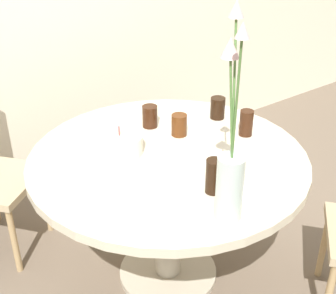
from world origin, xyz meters
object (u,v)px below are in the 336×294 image
object	(u,v)px
flower_vase	(230,164)
drink_glass_2	(150,116)
drink_glass_4	(218,108)
drink_glass_0	(179,125)
birthday_cake	(120,144)
side_plate	(249,194)
drink_glass_1	(246,123)
drink_glass_3	(214,176)

from	to	relation	value
flower_vase	drink_glass_2	size ratio (longest dim) A/B	6.81
drink_glass_2	drink_glass_4	size ratio (longest dim) A/B	0.99
drink_glass_0	drink_glass_4	bearing A→B (deg)	7.08
birthday_cake	drink_glass_4	size ratio (longest dim) A/B	1.87
flower_vase	side_plate	xyz separation A→B (m)	(0.15, 0.04, -0.21)
drink_glass_2	drink_glass_1	bearing A→B (deg)	-47.30
flower_vase	drink_glass_0	distance (m)	0.66
drink_glass_0	drink_glass_4	xyz separation A→B (m)	(0.27, 0.03, 0.00)
drink_glass_2	drink_glass_3	xyz separation A→B (m)	(-0.12, -0.61, 0.02)
side_plate	drink_glass_4	world-z (taller)	drink_glass_4
drink_glass_4	flower_vase	bearing A→B (deg)	-129.13
side_plate	drink_glass_2	bearing A→B (deg)	87.81
side_plate	drink_glass_0	bearing A→B (deg)	81.02
flower_vase	drink_glass_0	world-z (taller)	flower_vase
birthday_cake	drink_glass_0	bearing A→B (deg)	-3.71
drink_glass_0	drink_glass_3	bearing A→B (deg)	-111.82
drink_glass_4	drink_glass_0	bearing A→B (deg)	-172.92
drink_glass_4	drink_glass_3	bearing A→B (deg)	-132.85
drink_glass_3	drink_glass_4	distance (m)	0.66
flower_vase	drink_glass_4	world-z (taller)	flower_vase
side_plate	drink_glass_4	size ratio (longest dim) A/B	1.49
drink_glass_2	drink_glass_3	size ratio (longest dim) A/B	0.77
drink_glass_2	drink_glass_0	bearing A→B (deg)	-68.76
birthday_cake	side_plate	bearing A→B (deg)	-68.55
side_plate	drink_glass_1	bearing A→B (deg)	47.13
drink_glass_1	drink_glass_3	distance (m)	0.51
birthday_cake	drink_glass_1	bearing A→B (deg)	-19.95
drink_glass_3	drink_glass_2	bearing A→B (deg)	78.74
flower_vase	drink_glass_1	bearing A→B (deg)	39.58
drink_glass_1	drink_glass_2	size ratio (longest dim) A/B	1.15
flower_vase	side_plate	bearing A→B (deg)	15.08
birthday_cake	drink_glass_1	xyz separation A→B (m)	(0.57, -0.21, 0.02)
drink_glass_0	drink_glass_2	bearing A→B (deg)	111.24
flower_vase	drink_glass_3	bearing A→B (deg)	67.20
drink_glass_0	drink_glass_3	size ratio (longest dim) A/B	0.74
flower_vase	drink_glass_2	world-z (taller)	flower_vase
flower_vase	drink_glass_1	xyz separation A→B (m)	(0.49, 0.41, -0.15)
drink_glass_1	drink_glass_2	xyz separation A→B (m)	(-0.31, 0.34, -0.01)
side_plate	drink_glass_1	distance (m)	0.50
side_plate	birthday_cake	bearing A→B (deg)	111.45
birthday_cake	drink_glass_1	distance (m)	0.60
flower_vase	drink_glass_0	bearing A→B (deg)	67.95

